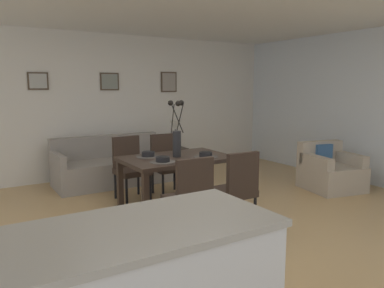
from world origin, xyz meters
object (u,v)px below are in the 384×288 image
Objects in this scene: dining_chair_near_right at (130,165)px; framed_picture_center at (110,82)px; dining_table at (177,164)px; bowl_far_left at (206,154)px; framed_picture_left at (38,81)px; bowl_near_left at (163,159)px; dining_chair_far_left at (237,186)px; armchair at (330,172)px; bowl_near_right at (148,154)px; dining_chair_near_left at (190,194)px; centerpiece_vase at (177,135)px; table_lamp at (175,128)px; side_table at (176,161)px; dining_chair_far_right at (167,161)px; framed_picture_right at (169,82)px; sofa at (112,167)px.

framed_picture_center is at bearing 79.43° from dining_chair_near_right.
framed_picture_center reaches higher than dining_table.
framed_picture_left reaches higher than bowl_far_left.
bowl_near_left reaches higher than dining_table.
dining_chair_far_left is 0.97× the size of armchair.
bowl_near_right is 0.52× the size of framed_picture_left.
dining_chair_near_left is 1.25× the size of centerpiece_vase.
table_lamp is 2.47m from framed_picture_left.
side_table is 2.73m from armchair.
dining_chair_far_right is at bearing 70.88° from centerpiece_vase.
bowl_near_left is (-0.61, -1.04, 0.27)m from dining_chair_far_right.
centerpiece_vase is (0.30, -0.89, 0.51)m from dining_chair_near_right.
armchair is 3.48m from framed_picture_right.
table_lamp reaches higher than side_table.
bowl_far_left is 0.48× the size of framed_picture_center.
bowl_far_left is at bearing -108.77° from framed_picture_right.
dining_chair_far_right is at bearing 153.39° from armchair.
dining_chair_near_right is 2.62× the size of framed_picture_center.
bowl_near_left is at bearing 87.51° from dining_chair_near_left.
dining_chair_near_right is (0.05, 1.78, 0.00)m from dining_chair_near_left.
dining_table is at bearing 68.80° from dining_chair_near_left.
dining_chair_far_right is (0.00, 1.73, 0.00)m from dining_chair_far_left.
framed_picture_center is 0.88× the size of framed_picture_right.
sofa is 5.47× the size of framed_picture_center.
dining_chair_near_right is 1.28m from bowl_far_left.
centerpiece_vase is at bearing -118.80° from side_table.
dining_chair_far_right is 1.08m from bowl_far_left.
side_table is 1.91m from framed_picture_center.
dining_chair_far_left is 5.41× the size of bowl_near_left.
table_lamp is at bearing -33.21° from framed_picture_center.
bowl_near_left is 0.52× the size of framed_picture_left.
dining_table is at bearing -124.65° from centerpiece_vase.
framed_picture_right reaches higher than bowl_far_left.
dining_table is at bearing -109.15° from dining_chair_far_right.
centerpiece_vase is 2.21m from side_table.
armchair is (2.65, -0.35, -0.36)m from dining_table.
dining_chair_far_left is at bearing -104.75° from side_table.
dining_chair_far_left is at bearing -65.79° from framed_picture_left.
sofa is 4.84× the size of framed_picture_right.
bowl_near_right and bowl_far_left have the same top height.
bowl_near_right is 2.63m from framed_picture_left.
framed_picture_right reaches higher than bowl_near_left.
armchair is (3.00, 0.54, -0.23)m from dining_chair_near_left.
table_lamp is at bearing 127.28° from armchair.
framed_picture_right reaches higher than dining_chair_far_left.
dining_chair_near_left is 3.05m from armchair.
dining_chair_near_right is at bearing -133.78° from framed_picture_right.
sofa is (-0.51, 1.05, -0.23)m from dining_chair_far_right.
framed_picture_center is (-0.32, 2.68, 0.96)m from bowl_far_left.
dining_chair_near_left and dining_chair_near_right have the same top height.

